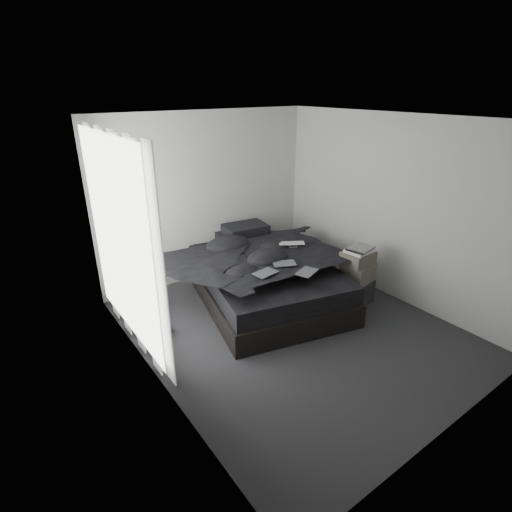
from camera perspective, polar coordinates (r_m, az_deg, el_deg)
floor at (r=5.31m, az=5.13°, el=-10.25°), size 3.60×4.20×0.01m
ceiling at (r=4.45m, az=6.38°, el=18.94°), size 3.60×4.20×0.01m
wall_back at (r=6.37m, az=-6.92°, el=8.32°), size 3.60×0.01×2.60m
wall_front at (r=3.58m, az=28.45°, el=-6.79°), size 3.60×0.01×2.60m
wall_left at (r=3.86m, az=-14.92°, el=-2.47°), size 0.01×4.20×2.60m
wall_right at (r=6.02m, az=18.81°, el=6.34°), size 0.01×4.20×2.60m
window_left at (r=4.64m, az=-18.90°, el=2.13°), size 0.02×2.00×2.30m
curtain_left at (r=4.68m, az=-18.22°, el=1.47°), size 0.06×2.12×2.48m
bed at (r=5.87m, az=1.44°, el=-4.82°), size 2.29×2.71×0.32m
mattress at (r=5.75m, az=1.46°, el=-2.31°), size 2.21×2.63×0.25m
duvet at (r=5.59m, az=1.72°, el=-0.11°), size 2.16×2.37×0.27m
pillow_lower at (r=6.43m, az=-2.24°, el=2.53°), size 0.80×0.63×0.16m
pillow_upper at (r=6.38m, az=-1.51°, el=3.86°), size 0.72×0.54×0.15m
laptop at (r=5.80m, az=5.22°, el=2.33°), size 0.45×0.40×0.03m
comic_a at (r=4.95m, az=1.38°, el=-1.53°), size 0.32×0.24×0.01m
comic_b at (r=5.22m, az=4.09°, el=-0.13°), size 0.35×0.30×0.01m
comic_c at (r=5.01m, az=7.33°, el=-1.25°), size 0.35×0.29×0.01m
side_stand at (r=5.79m, az=-15.95°, el=-4.68°), size 0.32×0.32×0.60m
papers at (r=5.66m, az=-16.18°, el=-1.97°), size 0.26×0.21×0.01m
floor_books at (r=5.29m, az=-13.06°, el=-10.12°), size 0.19×0.23×0.14m
box_lower at (r=5.97m, az=13.92°, el=-4.94°), size 0.51×0.42×0.35m
box_mid at (r=5.83m, az=14.34°, el=-2.29°), size 0.49×0.42×0.27m
box_upper at (r=5.73m, az=14.36°, el=-0.28°), size 0.44×0.36×0.18m
art_book_white at (r=5.70m, az=14.53°, el=0.76°), size 0.39×0.32×0.04m
art_book_snake at (r=5.69m, az=14.70°, el=1.07°), size 0.40×0.34×0.03m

